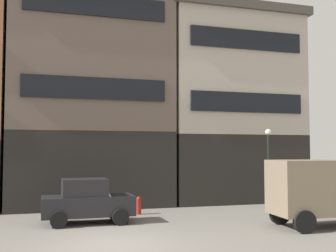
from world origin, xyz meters
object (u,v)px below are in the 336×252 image
Objects in this scene: delivery_truck_near at (322,191)px; sedan_dark at (87,201)px; fire_hydrant_curbside at (139,205)px; streetlamp_curbside at (269,157)px.

delivery_truck_near is 9.41m from sedan_dark.
delivery_truck_near is 8.18m from fire_hydrant_curbside.
streetlamp_curbside is at bearing 1.65° from fire_hydrant_curbside.
sedan_dark is 3.17m from fire_hydrant_curbside.
delivery_truck_near is at bearing -40.54° from fire_hydrant_curbside.
streetlamp_curbside is 4.96× the size of fire_hydrant_curbside.
delivery_truck_near is at bearing -98.69° from streetlamp_curbside.
streetlamp_curbside is at bearing 81.31° from delivery_truck_near.
sedan_dark is 9.93m from streetlamp_curbside.
streetlamp_curbside reaches higher than delivery_truck_near.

